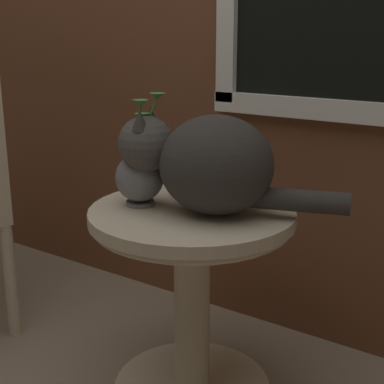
{
  "coord_description": "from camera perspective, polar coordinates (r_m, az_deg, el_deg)",
  "views": [
    {
      "loc": [
        1.07,
        -1.0,
        1.1
      ],
      "look_at": [
        0.2,
        0.28,
        0.65
      ],
      "focal_mm": 53.49,
      "sensor_mm": 36.0,
      "label": 1
    }
  ],
  "objects": [
    {
      "name": "pewter_vase_with_ivy",
      "position": [
        1.64,
        -5.22,
        1.97
      ],
      "size": [
        0.14,
        0.14,
        0.32
      ],
      "color": "slate",
      "rests_on": "wicker_side_table"
    },
    {
      "name": "wicker_side_table",
      "position": [
        1.7,
        0.0,
        -8.01
      ],
      "size": [
        0.59,
        0.59,
        0.6
      ],
      "color": "beige",
      "rests_on": "ground_plane"
    },
    {
      "name": "cat",
      "position": [
        1.56,
        1.66,
        2.91
      ],
      "size": [
        0.62,
        0.36,
        0.28
      ],
      "color": "#33302D",
      "rests_on": "wicker_side_table"
    }
  ]
}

